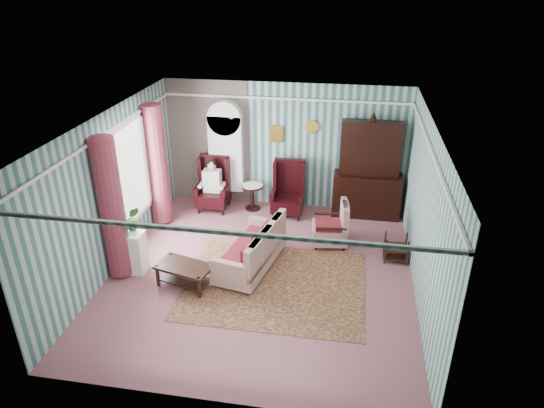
% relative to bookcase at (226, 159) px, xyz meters
% --- Properties ---
extents(floor, '(6.00, 6.00, 0.00)m').
position_rel_bookcase_xyz_m(floor, '(1.35, -2.84, -1.12)').
color(floor, '#925560').
rests_on(floor, ground).
extents(room_shell, '(5.53, 6.02, 2.91)m').
position_rel_bookcase_xyz_m(room_shell, '(0.73, -2.66, 0.89)').
color(room_shell, '#386766').
rests_on(room_shell, ground).
extents(bookcase, '(0.80, 0.28, 2.24)m').
position_rel_bookcase_xyz_m(bookcase, '(0.00, 0.00, 0.00)').
color(bookcase, silver).
rests_on(bookcase, floor).
extents(dresser_hutch, '(1.50, 0.56, 2.36)m').
position_rel_bookcase_xyz_m(dresser_hutch, '(3.25, -0.12, 0.06)').
color(dresser_hutch, black).
rests_on(dresser_hutch, floor).
extents(wingback_left, '(0.76, 0.80, 1.25)m').
position_rel_bookcase_xyz_m(wingback_left, '(-0.25, -0.39, -0.50)').
color(wingback_left, black).
rests_on(wingback_left, floor).
extents(wingback_right, '(0.76, 0.80, 1.25)m').
position_rel_bookcase_xyz_m(wingback_right, '(1.50, -0.39, -0.50)').
color(wingback_right, black).
rests_on(wingback_right, floor).
extents(seated_woman, '(0.44, 0.40, 1.18)m').
position_rel_bookcase_xyz_m(seated_woman, '(-0.25, -0.39, -0.53)').
color(seated_woman, silver).
rests_on(seated_woman, floor).
extents(round_side_table, '(0.50, 0.50, 0.60)m').
position_rel_bookcase_xyz_m(round_side_table, '(0.65, -0.24, -0.82)').
color(round_side_table, black).
rests_on(round_side_table, floor).
extents(nest_table, '(0.45, 0.38, 0.54)m').
position_rel_bookcase_xyz_m(nest_table, '(3.82, -1.94, -0.85)').
color(nest_table, black).
rests_on(nest_table, floor).
extents(plant_stand, '(0.55, 0.35, 0.80)m').
position_rel_bookcase_xyz_m(plant_stand, '(-1.05, -3.14, -0.72)').
color(plant_stand, white).
rests_on(plant_stand, floor).
extents(rug, '(3.20, 2.60, 0.01)m').
position_rel_bookcase_xyz_m(rug, '(1.65, -3.14, -1.11)').
color(rug, '#4F1E1A').
rests_on(rug, floor).
extents(sofa, '(1.33, 1.97, 1.08)m').
position_rel_bookcase_xyz_m(sofa, '(1.10, -2.66, -0.58)').
color(sofa, beige).
rests_on(sofa, floor).
extents(floral_armchair, '(0.93, 0.86, 0.99)m').
position_rel_bookcase_xyz_m(floral_armchair, '(2.52, -1.53, -0.62)').
color(floral_armchair, beige).
rests_on(floral_armchair, floor).
extents(coffee_table, '(1.09, 0.77, 0.41)m').
position_rel_bookcase_xyz_m(coffee_table, '(0.08, -3.42, -0.91)').
color(coffee_table, black).
rests_on(coffee_table, floor).
extents(potted_plant_a, '(0.38, 0.33, 0.41)m').
position_rel_bookcase_xyz_m(potted_plant_a, '(-1.06, -3.28, -0.12)').
color(potted_plant_a, '#184D18').
rests_on(potted_plant_a, plant_stand).
extents(potted_plant_b, '(0.31, 0.29, 0.47)m').
position_rel_bookcase_xyz_m(potted_plant_b, '(-0.98, -2.99, -0.09)').
color(potted_plant_b, '#1B5119').
rests_on(potted_plant_b, plant_stand).
extents(potted_plant_c, '(0.25, 0.25, 0.35)m').
position_rel_bookcase_xyz_m(potted_plant_c, '(-1.12, -3.11, -0.15)').
color(potted_plant_c, '#234816').
rests_on(potted_plant_c, plant_stand).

